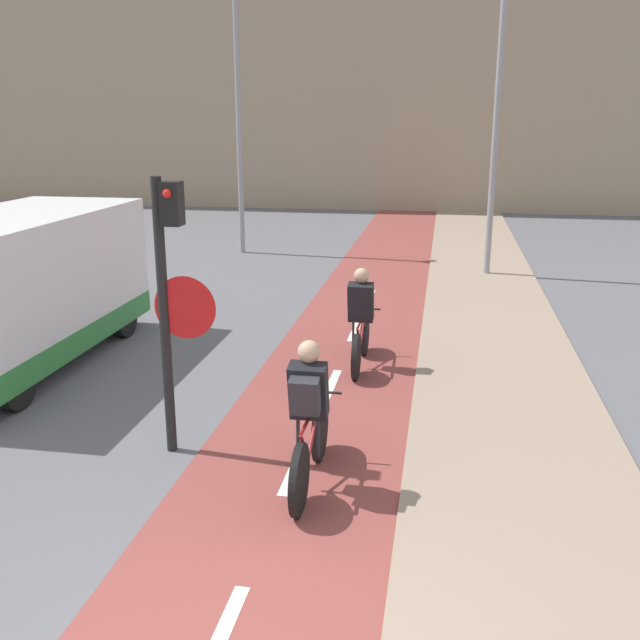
# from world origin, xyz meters

# --- Properties ---
(building_row_background) EXTENTS (60.00, 5.20, 12.47)m
(building_row_background) POSITION_xyz_m (0.00, 26.92, 6.25)
(building_row_background) COLOR gray
(building_row_background) RESTS_ON ground_plane
(traffic_light_pole) EXTENTS (0.67, 0.25, 2.99)m
(traffic_light_pole) POSITION_xyz_m (-1.35, 3.26, 1.86)
(traffic_light_pole) COLOR black
(traffic_light_pole) RESTS_ON ground_plane
(street_lamp_far) EXTENTS (0.36, 0.36, 7.25)m
(street_lamp_far) POSITION_xyz_m (-3.94, 14.92, 4.40)
(street_lamp_far) COLOR gray
(street_lamp_far) RESTS_ON ground_plane
(street_lamp_sidewalk) EXTENTS (0.36, 0.36, 7.43)m
(street_lamp_sidewalk) POSITION_xyz_m (2.44, 13.11, 4.49)
(street_lamp_sidewalk) COLOR gray
(street_lamp_sidewalk) RESTS_ON ground_plane
(cyclist_near) EXTENTS (0.46, 1.80, 1.52)m
(cyclist_near) POSITION_xyz_m (0.21, 2.72, 0.72)
(cyclist_near) COLOR black
(cyclist_near) RESTS_ON ground_plane
(cyclist_far) EXTENTS (0.46, 1.75, 1.49)m
(cyclist_far) POSITION_xyz_m (0.30, 6.31, 0.67)
(cyclist_far) COLOR black
(cyclist_far) RESTS_ON ground_plane
(van) EXTENTS (2.03, 4.83, 2.21)m
(van) POSITION_xyz_m (-4.68, 5.58, 1.09)
(van) COLOR white
(van) RESTS_ON ground_plane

